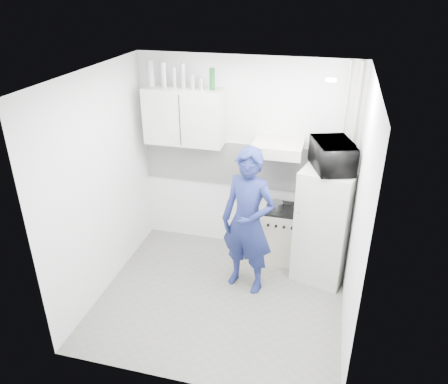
# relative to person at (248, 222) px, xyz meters

# --- Properties ---
(floor) EXTENTS (2.80, 2.80, 0.00)m
(floor) POSITION_rel_person_xyz_m (-0.24, -0.32, -0.89)
(floor) COLOR slate
(floor) RESTS_ON ground
(ceiling) EXTENTS (2.80, 2.80, 0.00)m
(ceiling) POSITION_rel_person_xyz_m (-0.24, -0.32, 1.71)
(ceiling) COLOR white
(ceiling) RESTS_ON wall_back
(wall_back) EXTENTS (2.80, 0.00, 2.80)m
(wall_back) POSITION_rel_person_xyz_m (-0.24, 0.93, 0.41)
(wall_back) COLOR white
(wall_back) RESTS_ON floor
(wall_left) EXTENTS (0.00, 2.60, 2.60)m
(wall_left) POSITION_rel_person_xyz_m (-1.64, -0.32, 0.41)
(wall_left) COLOR white
(wall_left) RESTS_ON floor
(wall_right) EXTENTS (0.00, 2.60, 2.60)m
(wall_right) POSITION_rel_person_xyz_m (1.16, -0.32, 0.41)
(wall_right) COLOR white
(wall_right) RESTS_ON floor
(person) EXTENTS (0.74, 0.59, 1.78)m
(person) POSITION_rel_person_xyz_m (0.00, 0.00, 0.00)
(person) COLOR navy
(person) RESTS_ON floor
(stove) EXTENTS (0.46, 0.46, 0.73)m
(stove) POSITION_rel_person_xyz_m (0.32, 0.68, -0.53)
(stove) COLOR beige
(stove) RESTS_ON floor
(fridge) EXTENTS (0.73, 0.73, 1.46)m
(fridge) POSITION_rel_person_xyz_m (0.86, 0.45, -0.16)
(fridge) COLOR beige
(fridge) RESTS_ON floor
(stove_top) EXTENTS (0.44, 0.44, 0.03)m
(stove_top) POSITION_rel_person_xyz_m (0.32, 0.68, -0.15)
(stove_top) COLOR black
(stove_top) RESTS_ON stove
(saucepan) EXTENTS (0.17, 0.17, 0.09)m
(saucepan) POSITION_rel_person_xyz_m (0.23, 0.65, -0.09)
(saucepan) COLOR silver
(saucepan) RESTS_ON stove_top
(microwave) EXTENTS (0.70, 0.58, 0.33)m
(microwave) POSITION_rel_person_xyz_m (0.86, 0.45, 0.73)
(microwave) COLOR black
(microwave) RESTS_ON fridge
(bottle_a) EXTENTS (0.08, 0.08, 0.33)m
(bottle_a) POSITION_rel_person_xyz_m (-1.40, 0.75, 1.47)
(bottle_a) COLOR #B2B7BC
(bottle_a) RESTS_ON upper_cabinet
(bottle_b) EXTENTS (0.08, 0.08, 0.30)m
(bottle_b) POSITION_rel_person_xyz_m (-1.23, 0.75, 1.46)
(bottle_b) COLOR silver
(bottle_b) RESTS_ON upper_cabinet
(bottle_c) EXTENTS (0.06, 0.06, 0.25)m
(bottle_c) POSITION_rel_person_xyz_m (-1.10, 0.75, 1.43)
(bottle_c) COLOR silver
(bottle_c) RESTS_ON upper_cabinet
(bottle_d) EXTENTS (0.07, 0.07, 0.30)m
(bottle_d) POSITION_rel_person_xyz_m (-0.99, 0.75, 1.46)
(bottle_d) COLOR silver
(bottle_d) RESTS_ON upper_cabinet
(canister_a) EXTENTS (0.07, 0.07, 0.18)m
(canister_a) POSITION_rel_person_xyz_m (-0.87, 0.75, 1.40)
(canister_a) COLOR silver
(canister_a) RESTS_ON upper_cabinet
(canister_b) EXTENTS (0.07, 0.07, 0.14)m
(canister_b) POSITION_rel_person_xyz_m (-0.76, 0.75, 1.38)
(canister_b) COLOR silver
(canister_b) RESTS_ON upper_cabinet
(bottle_e) EXTENTS (0.06, 0.06, 0.26)m
(bottle_e) POSITION_rel_person_xyz_m (-0.62, 0.75, 1.44)
(bottle_e) COLOR #144C1E
(bottle_e) RESTS_ON upper_cabinet
(upper_cabinet) EXTENTS (1.00, 0.35, 0.70)m
(upper_cabinet) POSITION_rel_person_xyz_m (-0.99, 0.75, 0.96)
(upper_cabinet) COLOR beige
(upper_cabinet) RESTS_ON wall_back
(range_hood) EXTENTS (0.60, 0.50, 0.14)m
(range_hood) POSITION_rel_person_xyz_m (0.21, 0.68, 0.68)
(range_hood) COLOR beige
(range_hood) RESTS_ON wall_back
(backsplash) EXTENTS (2.74, 0.03, 0.60)m
(backsplash) POSITION_rel_person_xyz_m (-0.24, 0.91, 0.31)
(backsplash) COLOR white
(backsplash) RESTS_ON wall_back
(pipe_a) EXTENTS (0.05, 0.05, 2.60)m
(pipe_a) POSITION_rel_person_xyz_m (1.06, 0.85, 0.41)
(pipe_a) COLOR beige
(pipe_a) RESTS_ON floor
(pipe_b) EXTENTS (0.04, 0.04, 2.60)m
(pipe_b) POSITION_rel_person_xyz_m (0.94, 0.85, 0.41)
(pipe_b) COLOR beige
(pipe_b) RESTS_ON floor
(ceiling_spot_fixture) EXTENTS (0.10, 0.10, 0.02)m
(ceiling_spot_fixture) POSITION_rel_person_xyz_m (0.76, -0.12, 1.68)
(ceiling_spot_fixture) COLOR white
(ceiling_spot_fixture) RESTS_ON ceiling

